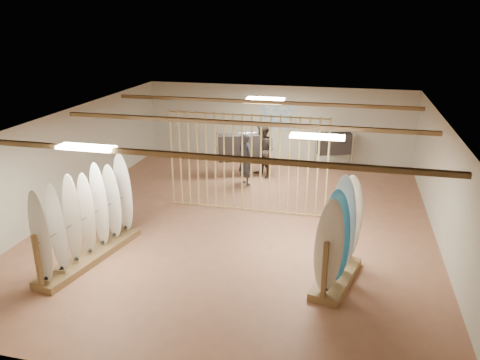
% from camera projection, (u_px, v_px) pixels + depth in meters
% --- Properties ---
extents(floor, '(12.00, 12.00, 0.00)m').
position_uv_depth(floor, '(240.00, 222.00, 12.62)').
color(floor, '#A26B4E').
rests_on(floor, ground).
extents(ceiling, '(12.00, 12.00, 0.00)m').
position_uv_depth(ceiling, '(240.00, 120.00, 11.68)').
color(ceiling, gray).
rests_on(ceiling, ground).
extents(wall_back, '(12.00, 0.00, 12.00)m').
position_uv_depth(wall_back, '(277.00, 123.00, 17.65)').
color(wall_back, beige).
rests_on(wall_back, ground).
extents(wall_front, '(12.00, 0.00, 12.00)m').
position_uv_depth(wall_front, '(142.00, 305.00, 6.66)').
color(wall_front, beige).
rests_on(wall_front, ground).
extents(wall_left, '(0.00, 12.00, 12.00)m').
position_uv_depth(wall_left, '(69.00, 160.00, 13.25)').
color(wall_left, beige).
rests_on(wall_left, ground).
extents(wall_right, '(0.00, 12.00, 12.00)m').
position_uv_depth(wall_right, '(445.00, 189.00, 11.06)').
color(wall_right, beige).
rests_on(wall_right, ground).
extents(ceiling_slats, '(9.50, 6.12, 0.10)m').
position_uv_depth(ceiling_slats, '(240.00, 123.00, 11.71)').
color(ceiling_slats, olive).
rests_on(ceiling_slats, ground).
extents(light_panels, '(1.20, 0.35, 0.06)m').
position_uv_depth(light_panels, '(240.00, 122.00, 11.70)').
color(light_panels, white).
rests_on(light_panels, ground).
extents(bamboo_partition, '(4.45, 0.05, 2.78)m').
position_uv_depth(bamboo_partition, '(247.00, 164.00, 12.88)').
color(bamboo_partition, tan).
rests_on(bamboo_partition, ground).
extents(poster, '(1.40, 0.03, 0.90)m').
position_uv_depth(poster, '(277.00, 118.00, 17.56)').
color(poster, '#387AC5').
rests_on(poster, ground).
extents(rack_left, '(1.12, 3.07, 2.11)m').
position_uv_depth(rack_left, '(88.00, 230.00, 10.47)').
color(rack_left, olive).
rests_on(rack_left, floor).
extents(rack_right, '(1.05, 2.00, 2.22)m').
position_uv_depth(rack_right, '(338.00, 250.00, 9.56)').
color(rack_right, olive).
rests_on(rack_right, floor).
extents(clothing_rack_a, '(1.42, 0.80, 1.59)m').
position_uv_depth(clothing_rack_a, '(239.00, 148.00, 15.76)').
color(clothing_rack_a, silver).
rests_on(clothing_rack_a, floor).
extents(clothing_rack_b, '(1.22, 0.72, 1.37)m').
position_uv_depth(clothing_rack_b, '(334.00, 144.00, 16.79)').
color(clothing_rack_b, silver).
rests_on(clothing_rack_b, floor).
extents(shopper_a, '(0.87, 0.83, 1.97)m').
position_uv_depth(shopper_a, '(246.00, 156.00, 15.06)').
color(shopper_a, '#292A31').
rests_on(shopper_a, floor).
extents(shopper_b, '(1.27, 1.26, 2.09)m').
position_uv_depth(shopper_b, '(263.00, 148.00, 15.74)').
color(shopper_b, '#312A26').
rests_on(shopper_b, floor).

